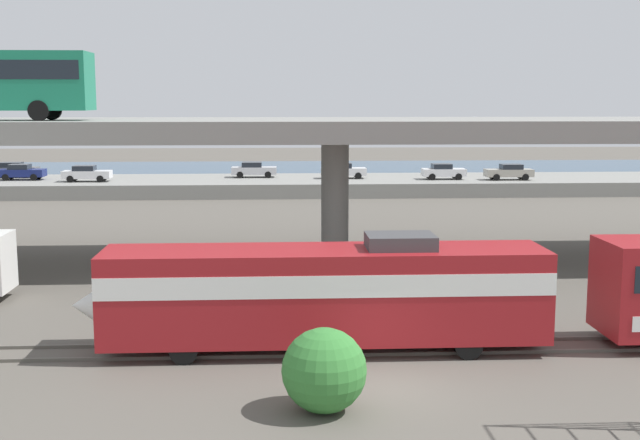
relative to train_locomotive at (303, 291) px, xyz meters
name	(u,v)px	position (x,y,z in m)	size (l,w,h in m)	color
ground_plane	(381,388)	(2.29, -4.00, -2.19)	(260.00, 260.00, 0.00)	#565149
rail_strip_near	(370,354)	(2.29, -0.76, -2.13)	(110.00, 0.12, 0.12)	#59544C
rail_strip_far	(365,342)	(2.29, 0.76, -2.13)	(110.00, 0.12, 0.12)	#59544C
train_locomotive	(303,291)	(0.00, 0.00, 0.00)	(16.67, 3.04, 4.18)	maroon
highway_overpass	(335,132)	(2.29, 16.00, 4.96)	(96.00, 10.95, 7.85)	gray
pier_parking_lot	(309,185)	(2.29, 51.00, -1.53)	(79.45, 11.61, 1.32)	gray
parked_car_0	(86,173)	(-18.53, 49.07, -0.09)	(4.41, 1.88, 1.50)	silver
parked_car_1	(254,169)	(-3.06, 52.53, -0.09)	(4.39, 1.96, 1.50)	#B7B7BC
parked_car_2	(13,170)	(-26.66, 53.66, -0.09)	(4.68, 1.90, 1.50)	#515459
parked_car_3	(343,170)	(5.64, 50.93, -0.09)	(4.35, 1.89, 1.50)	silver
parked_car_4	(509,172)	(21.33, 48.59, -0.10)	(4.49, 1.82, 1.50)	#9E998C
parked_car_5	(443,171)	(15.16, 49.47, -0.09)	(4.10, 1.97, 1.50)	silver
parked_car_6	(22,172)	(-25.06, 51.06, -0.10)	(4.22, 1.90, 1.50)	navy
harbor_water	(301,172)	(2.29, 74.00, -2.19)	(140.00, 36.00, 0.01)	navy
shrub_right	(324,370)	(0.40, -5.82, -0.97)	(2.45, 2.45, 2.45)	#347B33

